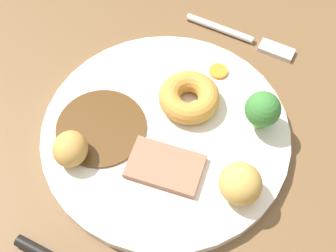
{
  "coord_description": "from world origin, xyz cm",
  "views": [
    {
      "loc": [
        22.24,
        10.78,
        48.81
      ],
      "look_at": [
        -1.6,
        0.3,
        6.0
      ],
      "focal_mm": 48.35,
      "sensor_mm": 36.0,
      "label": 1
    }
  ],
  "objects_px": {
    "meat_slice_main": "(165,166)",
    "carrot_coin_front": "(218,71)",
    "roast_potato_right": "(240,183)",
    "fork": "(242,37)",
    "yorkshire_pudding": "(189,97)",
    "broccoli_floret": "(263,110)",
    "roast_potato_left": "(70,149)",
    "dinner_plate": "(168,134)"
  },
  "relations": [
    {
      "from": "roast_potato_left",
      "to": "fork",
      "type": "distance_m",
      "value": 0.27
    },
    {
      "from": "roast_potato_right",
      "to": "fork",
      "type": "bearing_deg",
      "value": -162.59
    },
    {
      "from": "meat_slice_main",
      "to": "yorkshire_pudding",
      "type": "distance_m",
      "value": 0.09
    },
    {
      "from": "roast_potato_right",
      "to": "fork",
      "type": "distance_m",
      "value": 0.23
    },
    {
      "from": "fork",
      "to": "roast_potato_left",
      "type": "bearing_deg",
      "value": -110.52
    },
    {
      "from": "yorkshire_pudding",
      "to": "fork",
      "type": "height_order",
      "value": "yorkshire_pudding"
    },
    {
      "from": "fork",
      "to": "dinner_plate",
      "type": "bearing_deg",
      "value": -95.79
    },
    {
      "from": "meat_slice_main",
      "to": "yorkshire_pudding",
      "type": "bearing_deg",
      "value": -174.39
    },
    {
      "from": "broccoli_floret",
      "to": "fork",
      "type": "distance_m",
      "value": 0.15
    },
    {
      "from": "carrot_coin_front",
      "to": "fork",
      "type": "relative_size",
      "value": 0.15
    },
    {
      "from": "yorkshire_pudding",
      "to": "broccoli_floret",
      "type": "bearing_deg",
      "value": 94.22
    },
    {
      "from": "roast_potato_left",
      "to": "carrot_coin_front",
      "type": "xyz_separation_m",
      "value": [
        -0.17,
        0.1,
        -0.02
      ]
    },
    {
      "from": "meat_slice_main",
      "to": "fork",
      "type": "bearing_deg",
      "value": 176.66
    },
    {
      "from": "broccoli_floret",
      "to": "meat_slice_main",
      "type": "bearing_deg",
      "value": -38.4
    },
    {
      "from": "meat_slice_main",
      "to": "fork",
      "type": "height_order",
      "value": "meat_slice_main"
    },
    {
      "from": "yorkshire_pudding",
      "to": "carrot_coin_front",
      "type": "height_order",
      "value": "yorkshire_pudding"
    },
    {
      "from": "broccoli_floret",
      "to": "roast_potato_left",
      "type": "bearing_deg",
      "value": -54.8
    },
    {
      "from": "roast_potato_right",
      "to": "broccoli_floret",
      "type": "height_order",
      "value": "broccoli_floret"
    },
    {
      "from": "roast_potato_left",
      "to": "roast_potato_right",
      "type": "bearing_deg",
      "value": 100.48
    },
    {
      "from": "yorkshire_pudding",
      "to": "carrot_coin_front",
      "type": "distance_m",
      "value": 0.06
    },
    {
      "from": "yorkshire_pudding",
      "to": "roast_potato_left",
      "type": "relative_size",
      "value": 1.72
    },
    {
      "from": "fork",
      "to": "roast_potato_right",
      "type": "bearing_deg",
      "value": -69.12
    },
    {
      "from": "meat_slice_main",
      "to": "roast_potato_left",
      "type": "relative_size",
      "value": 1.92
    },
    {
      "from": "yorkshire_pudding",
      "to": "roast_potato_left",
      "type": "distance_m",
      "value": 0.15
    },
    {
      "from": "meat_slice_main",
      "to": "roast_potato_left",
      "type": "bearing_deg",
      "value": -74.27
    },
    {
      "from": "meat_slice_main",
      "to": "carrot_coin_front",
      "type": "xyz_separation_m",
      "value": [
        -0.14,
        0.01,
        -0.0
      ]
    },
    {
      "from": "roast_potato_left",
      "to": "carrot_coin_front",
      "type": "relative_size",
      "value": 1.84
    },
    {
      "from": "fork",
      "to": "meat_slice_main",
      "type": "bearing_deg",
      "value": -89.87
    },
    {
      "from": "meat_slice_main",
      "to": "fork",
      "type": "distance_m",
      "value": 0.22
    },
    {
      "from": "dinner_plate",
      "to": "roast_potato_right",
      "type": "height_order",
      "value": "roast_potato_right"
    },
    {
      "from": "yorkshire_pudding",
      "to": "dinner_plate",
      "type": "bearing_deg",
      "value": -9.54
    },
    {
      "from": "meat_slice_main",
      "to": "fork",
      "type": "relative_size",
      "value": 0.52
    },
    {
      "from": "roast_potato_left",
      "to": "carrot_coin_front",
      "type": "height_order",
      "value": "roast_potato_left"
    },
    {
      "from": "roast_potato_right",
      "to": "broccoli_floret",
      "type": "distance_m",
      "value": 0.09
    },
    {
      "from": "yorkshire_pudding",
      "to": "broccoli_floret",
      "type": "xyz_separation_m",
      "value": [
        -0.01,
        0.08,
        0.02
      ]
    },
    {
      "from": "carrot_coin_front",
      "to": "yorkshire_pudding",
      "type": "bearing_deg",
      "value": -15.14
    },
    {
      "from": "dinner_plate",
      "to": "roast_potato_left",
      "type": "height_order",
      "value": "roast_potato_left"
    },
    {
      "from": "broccoli_floret",
      "to": "fork",
      "type": "height_order",
      "value": "broccoli_floret"
    },
    {
      "from": "dinner_plate",
      "to": "fork",
      "type": "bearing_deg",
      "value": 170.74
    },
    {
      "from": "meat_slice_main",
      "to": "broccoli_floret",
      "type": "distance_m",
      "value": 0.12
    },
    {
      "from": "dinner_plate",
      "to": "broccoli_floret",
      "type": "height_order",
      "value": "broccoli_floret"
    },
    {
      "from": "dinner_plate",
      "to": "roast_potato_right",
      "type": "distance_m",
      "value": 0.11
    }
  ]
}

